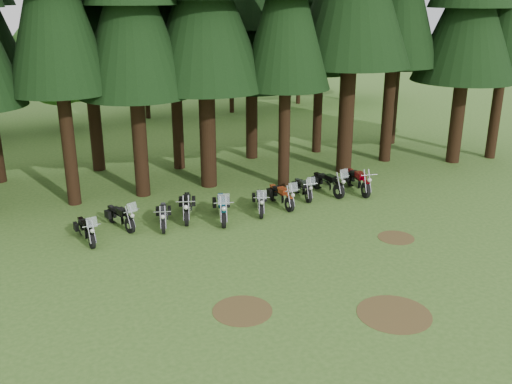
{
  "coord_description": "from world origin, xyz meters",
  "views": [
    {
      "loc": [
        -8.71,
        -15.68,
        8.9
      ],
      "look_at": [
        0.59,
        5.0,
        1.0
      ],
      "focal_mm": 40.0,
      "sensor_mm": 36.0,
      "label": 1
    }
  ],
  "objects_px": {
    "motorcycle_5": "(260,202)",
    "motorcycle_7": "(303,189)",
    "motorcycle_1": "(121,217)",
    "motorcycle_2": "(163,216)",
    "motorcycle_0": "(86,231)",
    "motorcycle_3": "(187,207)",
    "motorcycle_6": "(281,196)",
    "motorcycle_9": "(358,181)",
    "motorcycle_4": "(222,208)",
    "motorcycle_8": "(328,184)"
  },
  "relations": [
    {
      "from": "motorcycle_0",
      "to": "motorcycle_4",
      "type": "bearing_deg",
      "value": -7.04
    },
    {
      "from": "motorcycle_1",
      "to": "motorcycle_4",
      "type": "xyz_separation_m",
      "value": [
        4.01,
        -0.89,
        0.07
      ]
    },
    {
      "from": "motorcycle_1",
      "to": "motorcycle_5",
      "type": "bearing_deg",
      "value": -24.21
    },
    {
      "from": "motorcycle_4",
      "to": "motorcycle_6",
      "type": "height_order",
      "value": "motorcycle_4"
    },
    {
      "from": "motorcycle_7",
      "to": "motorcycle_0",
      "type": "bearing_deg",
      "value": -166.57
    },
    {
      "from": "motorcycle_1",
      "to": "motorcycle_2",
      "type": "height_order",
      "value": "motorcycle_1"
    },
    {
      "from": "motorcycle_2",
      "to": "motorcycle_8",
      "type": "relative_size",
      "value": 0.85
    },
    {
      "from": "motorcycle_0",
      "to": "motorcycle_6",
      "type": "distance_m",
      "value": 8.44
    },
    {
      "from": "motorcycle_4",
      "to": "motorcycle_8",
      "type": "bearing_deg",
      "value": 27.5
    },
    {
      "from": "motorcycle_3",
      "to": "motorcycle_5",
      "type": "xyz_separation_m",
      "value": [
        3.08,
        -0.64,
        -0.04
      ]
    },
    {
      "from": "motorcycle_5",
      "to": "motorcycle_8",
      "type": "bearing_deg",
      "value": 33.56
    },
    {
      "from": "motorcycle_4",
      "to": "motorcycle_7",
      "type": "bearing_deg",
      "value": 30.36
    },
    {
      "from": "motorcycle_1",
      "to": "motorcycle_2",
      "type": "xyz_separation_m",
      "value": [
        1.6,
        -0.55,
        -0.02
      ]
    },
    {
      "from": "motorcycle_4",
      "to": "motorcycle_8",
      "type": "distance_m",
      "value": 5.81
    },
    {
      "from": "motorcycle_3",
      "to": "motorcycle_7",
      "type": "distance_m",
      "value": 5.64
    },
    {
      "from": "motorcycle_2",
      "to": "motorcycle_5",
      "type": "relative_size",
      "value": 0.98
    },
    {
      "from": "motorcycle_6",
      "to": "motorcycle_0",
      "type": "bearing_deg",
      "value": -179.08
    },
    {
      "from": "motorcycle_9",
      "to": "motorcycle_0",
      "type": "bearing_deg",
      "value": -167.46
    },
    {
      "from": "motorcycle_3",
      "to": "motorcycle_4",
      "type": "bearing_deg",
      "value": -13.6
    },
    {
      "from": "motorcycle_0",
      "to": "motorcycle_2",
      "type": "relative_size",
      "value": 1.04
    },
    {
      "from": "motorcycle_0",
      "to": "motorcycle_7",
      "type": "xyz_separation_m",
      "value": [
        9.84,
        0.96,
        -0.01
      ]
    },
    {
      "from": "motorcycle_5",
      "to": "motorcycle_1",
      "type": "bearing_deg",
      "value": -166.18
    },
    {
      "from": "motorcycle_6",
      "to": "motorcycle_7",
      "type": "xyz_separation_m",
      "value": [
        1.41,
        0.58,
        -0.04
      ]
    },
    {
      "from": "motorcycle_6",
      "to": "motorcycle_9",
      "type": "xyz_separation_m",
      "value": [
        4.19,
        0.26,
        0.05
      ]
    },
    {
      "from": "motorcycle_6",
      "to": "motorcycle_8",
      "type": "height_order",
      "value": "motorcycle_8"
    },
    {
      "from": "motorcycle_0",
      "to": "motorcycle_3",
      "type": "bearing_deg",
      "value": 3.62
    },
    {
      "from": "motorcycle_1",
      "to": "motorcycle_4",
      "type": "bearing_deg",
      "value": -29.65
    },
    {
      "from": "motorcycle_6",
      "to": "motorcycle_8",
      "type": "bearing_deg",
      "value": 10.5
    },
    {
      "from": "motorcycle_1",
      "to": "motorcycle_7",
      "type": "height_order",
      "value": "motorcycle_1"
    },
    {
      "from": "motorcycle_1",
      "to": "motorcycle_7",
      "type": "bearing_deg",
      "value": -16.2
    },
    {
      "from": "motorcycle_4",
      "to": "motorcycle_6",
      "type": "xyz_separation_m",
      "value": [
        2.96,
        0.45,
        -0.05
      ]
    },
    {
      "from": "motorcycle_2",
      "to": "motorcycle_3",
      "type": "relative_size",
      "value": 0.89
    },
    {
      "from": "motorcycle_1",
      "to": "motorcycle_5",
      "type": "relative_size",
      "value": 1.02
    },
    {
      "from": "motorcycle_0",
      "to": "motorcycle_1",
      "type": "relative_size",
      "value": 1.0
    },
    {
      "from": "motorcycle_1",
      "to": "motorcycle_9",
      "type": "distance_m",
      "value": 11.16
    },
    {
      "from": "motorcycle_9",
      "to": "motorcycle_3",
      "type": "bearing_deg",
      "value": -171.04
    },
    {
      "from": "motorcycle_8",
      "to": "motorcycle_9",
      "type": "height_order",
      "value": "motorcycle_8"
    },
    {
      "from": "motorcycle_0",
      "to": "motorcycle_5",
      "type": "relative_size",
      "value": 1.01
    },
    {
      "from": "motorcycle_6",
      "to": "motorcycle_4",
      "type": "bearing_deg",
      "value": -173.05
    },
    {
      "from": "motorcycle_9",
      "to": "motorcycle_5",
      "type": "bearing_deg",
      "value": -164.62
    },
    {
      "from": "motorcycle_1",
      "to": "motorcycle_4",
      "type": "height_order",
      "value": "motorcycle_4"
    },
    {
      "from": "motorcycle_1",
      "to": "motorcycle_9",
      "type": "height_order",
      "value": "motorcycle_1"
    },
    {
      "from": "motorcycle_2",
      "to": "motorcycle_6",
      "type": "relative_size",
      "value": 0.91
    },
    {
      "from": "motorcycle_0",
      "to": "motorcycle_6",
      "type": "relative_size",
      "value": 0.95
    },
    {
      "from": "motorcycle_7",
      "to": "motorcycle_9",
      "type": "bearing_deg",
      "value": 1.24
    },
    {
      "from": "motorcycle_1",
      "to": "motorcycle_3",
      "type": "relative_size",
      "value": 0.93
    },
    {
      "from": "motorcycle_5",
      "to": "motorcycle_7",
      "type": "distance_m",
      "value": 2.7
    },
    {
      "from": "motorcycle_1",
      "to": "motorcycle_2",
      "type": "bearing_deg",
      "value": -36.07
    },
    {
      "from": "motorcycle_5",
      "to": "motorcycle_3",
      "type": "bearing_deg",
      "value": -170.8
    },
    {
      "from": "motorcycle_5",
      "to": "motorcycle_7",
      "type": "xyz_separation_m",
      "value": [
        2.56,
        0.86,
        -0.02
      ]
    }
  ]
}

